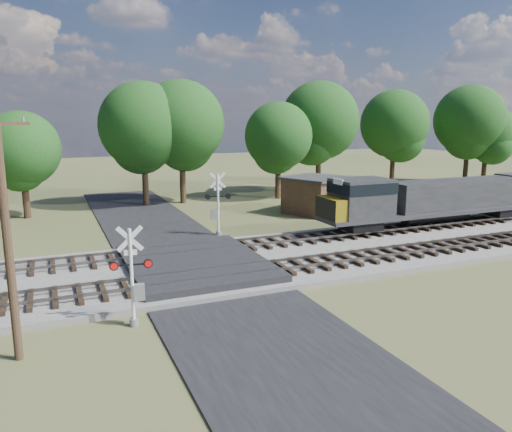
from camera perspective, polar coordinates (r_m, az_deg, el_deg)
name	(u,v)px	position (r m, az deg, el deg)	size (l,w,h in m)	color
ground	(198,273)	(26.50, -6.64, -6.47)	(160.00, 160.00, 0.00)	#464F2A
ballast_bed	(354,248)	(31.04, 11.11, -3.66)	(140.00, 10.00, 0.30)	gray
road	(198,272)	(26.49, -6.65, -6.39)	(7.00, 60.00, 0.08)	black
crossing_panel	(195,265)	(26.86, -6.96, -5.53)	(7.00, 9.00, 0.62)	#262628
track_near	(268,269)	(25.61, 1.37, -6.07)	(140.00, 2.60, 0.33)	black
track_far	(234,246)	(30.06, -2.56, -3.43)	(140.00, 2.60, 0.33)	black
crossing_signal_near	(134,285)	(20.00, -13.73, -7.66)	(1.62, 0.38, 4.04)	silver
crossing_signal_far	(217,209)	(34.05, -4.50, 0.75)	(1.76, 0.49, 4.40)	silver
utility_pole	(6,231)	(17.91, -26.63, -1.55)	(1.94, 0.89, 8.41)	#342817
equipment_shed	(315,195)	(42.24, 6.78, 2.42)	(5.98, 5.98, 3.09)	#462A1E
treeline	(218,127)	(47.69, -4.40, 10.07)	(80.80, 11.58, 11.68)	black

